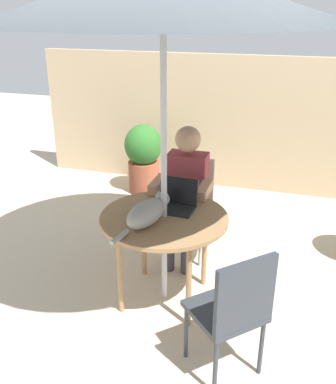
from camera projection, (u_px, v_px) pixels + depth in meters
name	position (u px, v px, depth m)	size (l,w,h in m)	color
ground_plane	(164.00, 296.00, 3.47)	(14.00, 14.00, 0.00)	beige
fence_back	(224.00, 123.00, 5.29)	(4.71, 0.08, 1.63)	tan
patio_table	(164.00, 224.00, 3.21)	(0.95, 0.95, 0.73)	#9E754C
chair_occupied	(189.00, 199.00, 3.94)	(0.40, 0.40, 0.89)	#B2A899
chair_empty	(234.00, 307.00, 2.54)	(0.57, 0.57, 0.89)	#33383F
person_seated	(185.00, 189.00, 3.73)	(0.48, 0.48, 1.23)	maroon
laptop	(176.00, 199.00, 3.30)	(0.31, 0.26, 0.21)	black
cat	(148.00, 212.00, 3.05)	(0.27, 0.64, 0.17)	gray
potted_plant_near_fence	(143.00, 156.00, 5.24)	(0.45, 0.45, 0.85)	#9E5138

